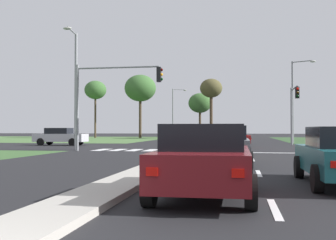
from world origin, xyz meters
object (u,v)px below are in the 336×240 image
(car_red_third, at_px, (224,138))
(car_beige_sixth, at_px, (228,141))
(treeline_fourth, at_px, (211,89))
(car_maroon_fourth, at_px, (205,160))
(street_lamp_fourth, at_px, (174,110))
(traffic_signal_far_right, at_px, (294,105))
(treeline_near, at_px, (95,90))
(car_grey_second, at_px, (225,145))
(street_lamp_second, at_px, (75,83))
(street_lamp_third, at_px, (295,97))
(car_silver_fifth, at_px, (60,136))
(treeline_second, at_px, (140,88))
(traffic_signal_near_left, at_px, (109,90))
(treeline_third, at_px, (200,103))

(car_red_third, height_order, car_beige_sixth, car_beige_sixth)
(treeline_fourth, bearing_deg, car_maroon_fourth, -86.36)
(car_red_third, height_order, street_lamp_fourth, street_lamp_fourth)
(traffic_signal_far_right, relative_size, treeline_near, 0.56)
(car_grey_second, distance_m, traffic_signal_far_right, 22.06)
(car_red_third, xyz_separation_m, traffic_signal_far_right, (5.89, 4.90, 2.81))
(car_red_third, relative_size, street_lamp_second, 0.52)
(street_lamp_third, bearing_deg, traffic_signal_far_right, -98.28)
(car_beige_sixth, bearing_deg, street_lamp_second, 154.05)
(car_silver_fifth, bearing_deg, treeline_fourth, 157.20)
(treeline_second, bearing_deg, street_lamp_second, -82.89)
(car_grey_second, xyz_separation_m, treeline_fourth, (-3.53, 45.27, 6.53))
(traffic_signal_far_right, height_order, street_lamp_third, street_lamp_third)
(street_lamp_fourth, bearing_deg, treeline_near, -154.16)
(treeline_second, relative_size, treeline_fourth, 1.16)
(car_red_third, relative_size, treeline_second, 0.41)
(street_lamp_third, relative_size, treeline_second, 0.80)
(car_grey_second, distance_m, traffic_signal_near_left, 12.77)
(street_lamp_second, xyz_separation_m, treeline_third, (5.05, 37.97, 0.89))
(street_lamp_fourth, bearing_deg, car_red_third, -75.34)
(car_red_third, height_order, treeline_near, treeline_near)
(car_red_third, bearing_deg, car_maroon_fourth, -178.88)
(car_beige_sixth, xyz_separation_m, traffic_signal_near_left, (-7.77, 4.08, 3.19))
(car_beige_sixth, distance_m, traffic_signal_far_right, 16.83)
(street_lamp_third, xyz_separation_m, treeline_near, (-28.46, 20.75, 3.01))
(car_silver_fifth, height_order, traffic_signal_near_left, traffic_signal_near_left)
(car_grey_second, distance_m, car_beige_sixth, 5.51)
(traffic_signal_far_right, height_order, street_lamp_fourth, street_lamp_fourth)
(car_beige_sixth, height_order, street_lamp_third, street_lamp_third)
(traffic_signal_near_left, distance_m, treeline_third, 39.11)
(traffic_signal_far_right, height_order, traffic_signal_near_left, traffic_signal_near_left)
(car_silver_fifth, height_order, street_lamp_fourth, street_lamp_fourth)
(traffic_signal_far_right, relative_size, street_lamp_third, 0.63)
(traffic_signal_near_left, distance_m, treeline_near, 40.99)
(car_red_third, distance_m, traffic_signal_far_right, 8.16)
(car_maroon_fourth, relative_size, street_lamp_second, 0.52)
(traffic_signal_near_left, height_order, treeline_near, treeline_near)
(car_beige_sixth, distance_m, traffic_signal_near_left, 9.34)
(treeline_second, distance_m, treeline_fourth, 12.84)
(treeline_second, bearing_deg, treeline_third, -7.80)
(car_red_third, relative_size, street_lamp_third, 0.51)
(car_maroon_fourth, height_order, car_beige_sixth, car_beige_sixth)
(car_beige_sixth, height_order, treeline_fourth, treeline_fourth)
(traffic_signal_far_right, distance_m, street_lamp_fourth, 35.88)
(car_beige_sixth, height_order, traffic_signal_far_right, traffic_signal_far_right)
(street_lamp_third, bearing_deg, treeline_near, 143.90)
(car_beige_sixth, height_order, treeline_near, treeline_near)
(car_beige_sixth, bearing_deg, street_lamp_third, 74.08)
(street_lamp_second, xyz_separation_m, treeline_second, (-4.91, 39.34, 3.52))
(car_silver_fifth, bearing_deg, street_lamp_third, 112.93)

